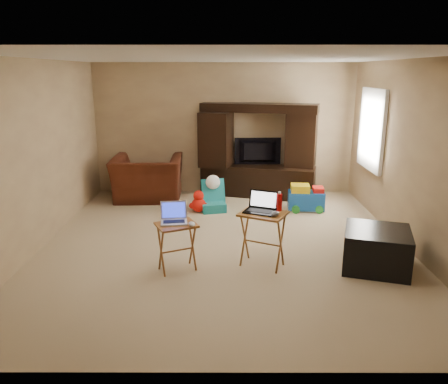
{
  "coord_description": "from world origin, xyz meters",
  "views": [
    {
      "loc": [
        0.01,
        -5.74,
        2.33
      ],
      "look_at": [
        0.0,
        -0.2,
        0.8
      ],
      "focal_mm": 35.0,
      "sensor_mm": 36.0,
      "label": 1
    }
  ],
  "objects_px": {
    "recliner": "(148,178)",
    "ottoman": "(376,249)",
    "plush_toy": "(199,201)",
    "push_toy": "(306,197)",
    "television": "(258,152)",
    "child_rocker": "(213,196)",
    "mouse_left": "(192,224)",
    "entertainment_center": "(258,151)",
    "laptop_right": "(260,203)",
    "water_bottle": "(279,202)",
    "mouse_right": "(275,214)",
    "tray_table_left": "(177,247)",
    "laptop_left": "(174,214)",
    "tray_table_right": "(262,240)"
  },
  "relations": [
    {
      "from": "child_rocker",
      "to": "water_bottle",
      "type": "bearing_deg",
      "value": -81.32
    },
    {
      "from": "plush_toy",
      "to": "mouse_left",
      "type": "relative_size",
      "value": 3.17
    },
    {
      "from": "television",
      "to": "child_rocker",
      "type": "distance_m",
      "value": 1.47
    },
    {
      "from": "recliner",
      "to": "tray_table_right",
      "type": "distance_m",
      "value": 3.48
    },
    {
      "from": "entertainment_center",
      "to": "laptop_left",
      "type": "relative_size",
      "value": 6.97
    },
    {
      "from": "television",
      "to": "mouse_left",
      "type": "height_order",
      "value": "television"
    },
    {
      "from": "television",
      "to": "ottoman",
      "type": "bearing_deg",
      "value": 107.99
    },
    {
      "from": "push_toy",
      "to": "mouse_right",
      "type": "xyz_separation_m",
      "value": [
        -0.82,
        -2.37,
        0.49
      ]
    },
    {
      "from": "push_toy",
      "to": "ottoman",
      "type": "relative_size",
      "value": 0.82
    },
    {
      "from": "entertainment_center",
      "to": "television",
      "type": "distance_m",
      "value": 0.09
    },
    {
      "from": "television",
      "to": "mouse_right",
      "type": "bearing_deg",
      "value": 87.21
    },
    {
      "from": "plush_toy",
      "to": "ottoman",
      "type": "height_order",
      "value": "ottoman"
    },
    {
      "from": "plush_toy",
      "to": "ottoman",
      "type": "xyz_separation_m",
      "value": [
        2.3,
        -2.22,
        0.05
      ]
    },
    {
      "from": "push_toy",
      "to": "tray_table_right",
      "type": "distance_m",
      "value": 2.45
    },
    {
      "from": "laptop_right",
      "to": "television",
      "type": "bearing_deg",
      "value": 108.58
    },
    {
      "from": "television",
      "to": "mouse_left",
      "type": "distance_m",
      "value": 3.62
    },
    {
      "from": "child_rocker",
      "to": "push_toy",
      "type": "height_order",
      "value": "child_rocker"
    },
    {
      "from": "mouse_right",
      "to": "recliner",
      "type": "bearing_deg",
      "value": 123.81
    },
    {
      "from": "recliner",
      "to": "ottoman",
      "type": "relative_size",
      "value": 1.64
    },
    {
      "from": "mouse_left",
      "to": "laptop_right",
      "type": "bearing_deg",
      "value": 14.98
    },
    {
      "from": "television",
      "to": "push_toy",
      "type": "xyz_separation_m",
      "value": [
        0.77,
        -1.02,
        -0.61
      ]
    },
    {
      "from": "entertainment_center",
      "to": "ottoman",
      "type": "height_order",
      "value": "entertainment_center"
    },
    {
      "from": "entertainment_center",
      "to": "television",
      "type": "relative_size",
      "value": 2.41
    },
    {
      "from": "tray_table_left",
      "to": "laptop_right",
      "type": "xyz_separation_m",
      "value": [
        1.0,
        0.15,
        0.52
      ]
    },
    {
      "from": "entertainment_center",
      "to": "mouse_left",
      "type": "distance_m",
      "value": 3.55
    },
    {
      "from": "entertainment_center",
      "to": "mouse_right",
      "type": "xyz_separation_m",
      "value": [
        -0.04,
        -3.31,
        -0.16
      ]
    },
    {
      "from": "water_bottle",
      "to": "entertainment_center",
      "type": "bearing_deg",
      "value": 90.46
    },
    {
      "from": "ottoman",
      "to": "recliner",
      "type": "bearing_deg",
      "value": 137.9
    },
    {
      "from": "mouse_left",
      "to": "laptop_left",
      "type": "bearing_deg",
      "value": 155.51
    },
    {
      "from": "ottoman",
      "to": "tray_table_left",
      "type": "relative_size",
      "value": 1.28
    },
    {
      "from": "recliner",
      "to": "push_toy",
      "type": "distance_m",
      "value": 2.93
    },
    {
      "from": "recliner",
      "to": "mouse_left",
      "type": "xyz_separation_m",
      "value": [
        1.06,
        -3.11,
        0.21
      ]
    },
    {
      "from": "child_rocker",
      "to": "laptop_right",
      "type": "relative_size",
      "value": 1.49
    },
    {
      "from": "water_bottle",
      "to": "plush_toy",
      "type": "bearing_deg",
      "value": 118.11
    },
    {
      "from": "laptop_right",
      "to": "ottoman",
      "type": "bearing_deg",
      "value": 19.26
    },
    {
      "from": "ottoman",
      "to": "mouse_left",
      "type": "height_order",
      "value": "mouse_left"
    },
    {
      "from": "mouse_right",
      "to": "tray_table_left",
      "type": "bearing_deg",
      "value": -179.71
    },
    {
      "from": "tray_table_right",
      "to": "mouse_left",
      "type": "height_order",
      "value": "tray_table_right"
    },
    {
      "from": "tray_table_left",
      "to": "water_bottle",
      "type": "xyz_separation_m",
      "value": [
        1.24,
        0.21,
        0.5
      ]
    },
    {
      "from": "push_toy",
      "to": "mouse_right",
      "type": "relative_size",
      "value": 4.45
    },
    {
      "from": "plush_toy",
      "to": "water_bottle",
      "type": "bearing_deg",
      "value": -61.89
    },
    {
      "from": "television",
      "to": "ottoman",
      "type": "distance_m",
      "value": 3.59
    },
    {
      "from": "laptop_left",
      "to": "tray_table_right",
      "type": "bearing_deg",
      "value": -1.81
    },
    {
      "from": "push_toy",
      "to": "tray_table_left",
      "type": "relative_size",
      "value": 1.06
    },
    {
      "from": "laptop_right",
      "to": "laptop_left",
      "type": "bearing_deg",
      "value": -151.2
    },
    {
      "from": "ottoman",
      "to": "mouse_left",
      "type": "xyz_separation_m",
      "value": [
        -2.23,
        -0.14,
        0.37
      ]
    },
    {
      "from": "push_toy",
      "to": "mouse_left",
      "type": "distance_m",
      "value": 3.06
    },
    {
      "from": "plush_toy",
      "to": "push_toy",
      "type": "xyz_separation_m",
      "value": [
        1.86,
        0.09,
        0.04
      ]
    },
    {
      "from": "entertainment_center",
      "to": "laptop_left",
      "type": "bearing_deg",
      "value": -94.63
    },
    {
      "from": "laptop_right",
      "to": "mouse_left",
      "type": "height_order",
      "value": "laptop_right"
    }
  ]
}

